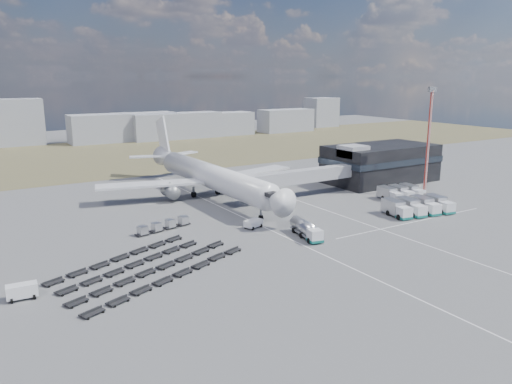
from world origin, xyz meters
TOP-DOWN VIEW (x-y plane):
  - ground at (0.00, 0.00)m, footprint 420.00×420.00m
  - grass_strip at (0.00, 110.00)m, footprint 420.00×90.00m
  - lane_markings at (9.77, 3.00)m, footprint 47.12×110.00m
  - terminal at (47.77, 23.96)m, footprint 30.40×16.40m
  - jet_bridge at (15.90, 20.42)m, footprint 30.30×3.80m
  - airliner at (0.00, 32.38)m, footprint 51.59×64.53m
  - skyline at (-10.38, 148.75)m, footprint 309.93×27.26m
  - fuel_tanker at (1.14, -4.40)m, footprint 4.06×9.46m
  - pushback_tug at (-4.00, 5.40)m, footprint 3.99×3.04m
  - utility_van at (-45.62, -5.58)m, footprint 3.88×1.97m
  - catering_truck at (9.92, 37.93)m, footprint 2.94×5.82m
  - service_trucks_near at (30.63, -4.15)m, footprint 14.55×9.62m
  - service_trucks_far at (37.50, 6.80)m, footprint 9.69×7.73m
  - uld_row at (-19.11, 12.84)m, footprint 11.67×4.21m
  - baggage_dollies at (-28.72, -4.03)m, footprint 32.09×23.67m
  - floodlight_mast at (46.33, 7.34)m, footprint 2.40×1.99m

SIDE VIEW (x-z plane):
  - ground at x=0.00m, z-range 0.00..0.00m
  - grass_strip at x=0.00m, z-range 0.00..0.01m
  - lane_markings at x=9.77m, z-range 0.00..0.01m
  - baggage_dollies at x=-28.72m, z-range 0.00..0.70m
  - pushback_tug at x=-4.00m, z-range 0.00..1.57m
  - uld_row at x=-19.11m, z-range 0.16..1.77m
  - utility_van at x=-45.62m, z-range 0.00..2.05m
  - catering_truck at x=9.92m, z-range 0.03..2.59m
  - fuel_tanker at x=1.14m, z-range 0.00..2.97m
  - service_trucks_far at x=37.50m, z-range 0.12..2.86m
  - service_trucks_near at x=30.63m, z-range 0.13..3.13m
  - jet_bridge at x=15.90m, z-range 1.53..8.58m
  - terminal at x=47.77m, z-range -0.25..10.75m
  - airliner at x=0.00m, z-range -3.52..14.10m
  - skyline at x=-10.38m, z-range -3.97..18.44m
  - floodlight_mast at x=46.33m, z-range 0.03..25.80m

